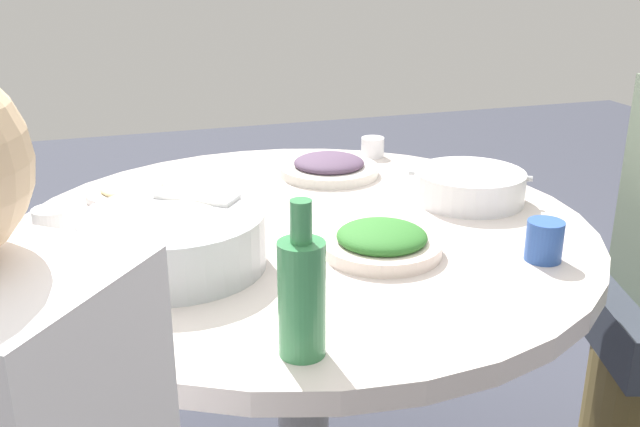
% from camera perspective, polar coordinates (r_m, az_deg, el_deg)
% --- Properties ---
extents(round_dining_table, '(1.18, 1.18, 0.76)m').
position_cam_1_polar(round_dining_table, '(1.51, -1.41, -4.53)').
color(round_dining_table, '#99999E').
rests_on(round_dining_table, ground).
extents(rice_bowl, '(0.32, 0.32, 0.11)m').
position_cam_1_polar(rice_bowl, '(1.29, -11.40, -1.99)').
color(rice_bowl, '#B2B5BA').
rests_on(rice_bowl, round_dining_table).
extents(soup_bowl, '(0.24, 0.24, 0.07)m').
position_cam_1_polar(soup_bowl, '(1.63, 11.64, 2.05)').
color(soup_bowl, white).
rests_on(soup_bowl, round_dining_table).
extents(dish_greens, '(0.22, 0.22, 0.06)m').
position_cam_1_polar(dish_greens, '(1.33, 4.87, -2.22)').
color(dish_greens, silver).
rests_on(dish_greens, round_dining_table).
extents(dish_eggplant, '(0.24, 0.24, 0.05)m').
position_cam_1_polar(dish_eggplant, '(1.79, 0.71, 3.69)').
color(dish_eggplant, silver).
rests_on(dish_eggplant, round_dining_table).
extents(dish_noodles, '(0.21, 0.21, 0.03)m').
position_cam_1_polar(dish_noodles, '(1.68, -14.53, 1.75)').
color(dish_noodles, silver).
rests_on(dish_noodles, round_dining_table).
extents(green_bottle, '(0.07, 0.07, 0.22)m').
position_cam_1_polar(green_bottle, '(0.98, -1.45, -6.38)').
color(green_bottle, '#367C4A').
rests_on(green_bottle, round_dining_table).
extents(tea_cup_near, '(0.07, 0.07, 0.07)m').
position_cam_1_polar(tea_cup_near, '(1.35, 17.23, -2.06)').
color(tea_cup_near, '#2B4F9D').
rests_on(tea_cup_near, round_dining_table).
extents(tea_cup_far, '(0.07, 0.07, 0.07)m').
position_cam_1_polar(tea_cup_far, '(1.46, -20.25, -0.90)').
color(tea_cup_far, white).
rests_on(tea_cup_far, round_dining_table).
extents(tea_cup_side, '(0.06, 0.06, 0.05)m').
position_cam_1_polar(tea_cup_side, '(1.95, 4.16, 5.23)').
color(tea_cup_side, white).
rests_on(tea_cup_side, round_dining_table).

